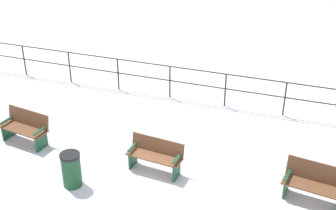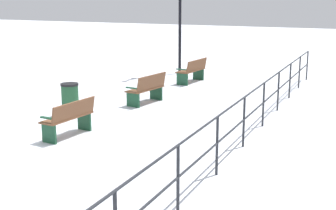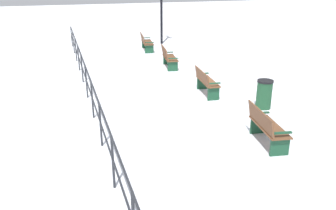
% 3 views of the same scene
% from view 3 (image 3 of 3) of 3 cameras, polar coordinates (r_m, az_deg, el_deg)
% --- Properties ---
extents(ground_plane, '(80.00, 80.00, 0.00)m').
position_cam_3_polar(ground_plane, '(12.19, 6.10, 1.73)').
color(ground_plane, white).
rests_on(ground_plane, ground).
extents(bench_second, '(0.78, 1.49, 0.92)m').
position_cam_3_polar(bench_second, '(8.79, 15.89, -3.42)').
color(bench_second, brown).
rests_on(bench_second, ground).
extents(bench_third, '(0.64, 1.49, 0.88)m').
position_cam_3_polar(bench_third, '(12.06, 6.27, 3.86)').
color(bench_third, brown).
rests_on(bench_third, ground).
extents(bench_fourth, '(0.76, 1.53, 0.94)m').
position_cam_3_polar(bench_fourth, '(15.57, 0.06, 7.86)').
color(bench_fourth, brown).
rests_on(bench_fourth, ground).
extents(bench_fifth, '(0.78, 1.71, 0.89)m').
position_cam_3_polar(bench_fifth, '(19.26, -3.65, 10.31)').
color(bench_fifth, brown).
rests_on(bench_fifth, ground).
extents(waterfront_railing, '(0.05, 20.55, 1.15)m').
position_cam_3_polar(waterfront_railing, '(11.03, -12.94, 3.46)').
color(waterfront_railing, '#26282D').
rests_on(waterfront_railing, ground).
extents(trash_bin, '(0.49, 0.49, 0.91)m').
position_cam_3_polar(trash_bin, '(11.17, 15.54, 1.74)').
color(trash_bin, '#1E4C2D').
rests_on(trash_bin, ground).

